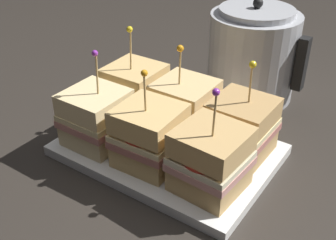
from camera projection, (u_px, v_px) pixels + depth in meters
The scene contains 9 objects.
ground_plane at pixel (168, 154), 0.74m from camera, with size 6.00×6.00×0.00m, color #2D2823.
serving_platter at pixel (168, 150), 0.74m from camera, with size 0.36×0.25×0.02m.
sandwich_front_left at pixel (96, 117), 0.72m from camera, with size 0.10×0.10×0.17m.
sandwich_front_center at pixel (149, 136), 0.67m from camera, with size 0.10×0.10×0.17m.
sandwich_front_right at pixel (211, 160), 0.62m from camera, with size 0.11×0.11×0.17m.
sandwich_back_left at pixel (135, 91), 0.80m from camera, with size 0.10×0.10×0.18m.
sandwich_back_center at pixel (185, 109), 0.74m from camera, with size 0.10×0.10×0.17m.
sandwich_back_right at pixel (241, 127), 0.69m from camera, with size 0.10×0.10×0.17m.
kettle_steel at pixel (253, 54), 0.88m from camera, with size 0.21×0.18×0.21m.
Camera 1 is at (0.34, -0.49, 0.44)m, focal length 45.00 mm.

